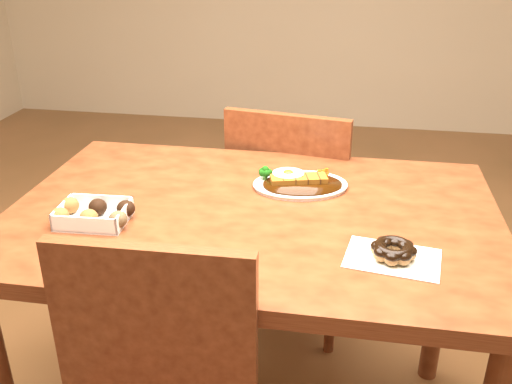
% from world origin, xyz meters
% --- Properties ---
extents(table, '(1.20, 0.80, 0.75)m').
position_xyz_m(table, '(0.00, 0.00, 0.65)').
color(table, '#4C1F0F').
rests_on(table, ground).
extents(chair_far, '(0.48, 0.48, 0.87)m').
position_xyz_m(chair_far, '(0.05, 0.54, 0.48)').
color(chair_far, '#4C1F0F').
rests_on(chair_far, ground).
extents(katsu_curry_plate, '(0.28, 0.22, 0.05)m').
position_xyz_m(katsu_curry_plate, '(0.10, 0.15, 0.76)').
color(katsu_curry_plate, white).
rests_on(katsu_curry_plate, table).
extents(donut_box, '(0.19, 0.13, 0.04)m').
position_xyz_m(donut_box, '(-0.36, -0.13, 0.77)').
color(donut_box, white).
rests_on(donut_box, table).
extents(pon_de_ring, '(0.21, 0.16, 0.04)m').
position_xyz_m(pon_de_ring, '(0.33, -0.18, 0.77)').
color(pon_de_ring, silver).
rests_on(pon_de_ring, table).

